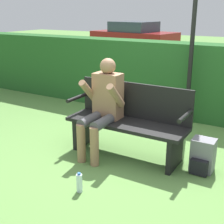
# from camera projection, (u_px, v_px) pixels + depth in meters

# --- Properties ---
(ground_plane) EXTENTS (40.00, 40.00, 0.00)m
(ground_plane) POSITION_uv_depth(u_px,v_px,m) (125.00, 155.00, 4.15)
(ground_plane) COLOR #5B8942
(hedge_back) EXTENTS (12.00, 0.53, 1.30)m
(hedge_back) POSITION_uv_depth(u_px,v_px,m) (178.00, 80.00, 5.56)
(hedge_back) COLOR #235623
(hedge_back) RESTS_ON ground
(park_bench) EXTENTS (1.59, 0.49, 0.94)m
(park_bench) POSITION_uv_depth(u_px,v_px,m) (128.00, 120.00, 4.06)
(park_bench) COLOR black
(park_bench) RESTS_ON ground
(person_seated) EXTENTS (0.50, 0.65, 1.26)m
(person_seated) POSITION_uv_depth(u_px,v_px,m) (103.00, 103.00, 4.02)
(person_seated) COLOR #997051
(person_seated) RESTS_ON ground
(backpack) EXTENTS (0.27, 0.28, 0.40)m
(backpack) POSITION_uv_depth(u_px,v_px,m) (202.00, 156.00, 3.70)
(backpack) COLOR slate
(backpack) RESTS_ON ground
(water_bottle) EXTENTS (0.06, 0.06, 0.22)m
(water_bottle) POSITION_uv_depth(u_px,v_px,m) (79.00, 183.00, 3.29)
(water_bottle) COLOR silver
(water_bottle) RESTS_ON ground
(signpost) EXTENTS (0.43, 0.09, 2.75)m
(signpost) POSITION_uv_depth(u_px,v_px,m) (193.00, 26.00, 4.75)
(signpost) COLOR black
(signpost) RESTS_ON ground
(parked_car) EXTENTS (4.15, 2.37, 1.32)m
(parked_car) POSITION_uv_depth(u_px,v_px,m) (134.00, 37.00, 14.52)
(parked_car) COLOR maroon
(parked_car) RESTS_ON ground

